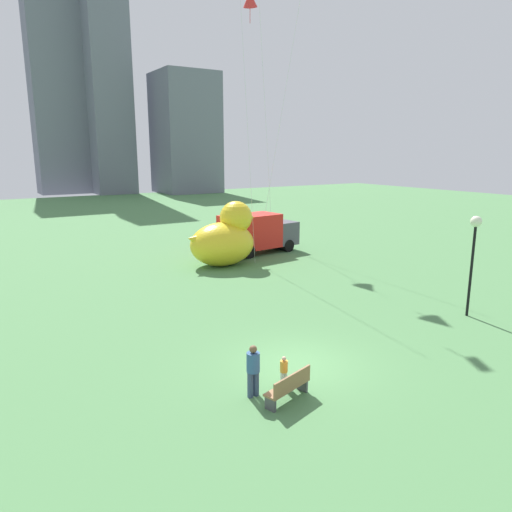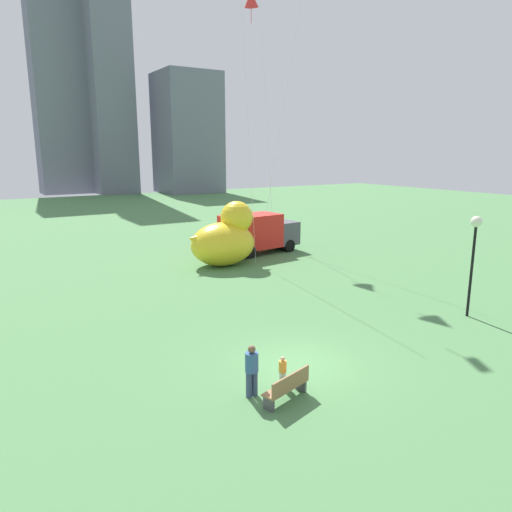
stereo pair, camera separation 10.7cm
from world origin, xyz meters
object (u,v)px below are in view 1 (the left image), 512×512
park_bench (289,386)px  person_child (284,370)px  giant_inflatable_duck (225,239)px  lamppost (474,239)px  box_truck (257,233)px  kite_red (250,0)px  person_adult (253,368)px

park_bench → person_child: bearing=64.7°
park_bench → giant_inflatable_duck: 17.46m
person_child → lamppost: 11.22m
box_truck → kite_red: bearing=63.5°
lamppost → giant_inflatable_duck: bearing=107.9°
person_child → kite_red: size_ratio=0.05×
park_bench → person_adult: size_ratio=1.07×
giant_inflatable_duck → lamppost: bearing=-72.1°
person_child → box_truck: size_ratio=0.16×
box_truck → kite_red: kite_red is taller
person_child → giant_inflatable_duck: bearing=68.1°
giant_inflatable_duck → kite_red: kite_red is taller
box_truck → giant_inflatable_duck: bearing=-151.6°
person_adult → giant_inflatable_duck: size_ratio=0.33×
lamppost → box_truck: bearing=93.0°
kite_red → lamppost: bearing=-94.7°
person_child → kite_red: (12.54, 22.58, 17.97)m
person_child → kite_red: kite_red is taller
park_bench → person_child: size_ratio=1.75×
giant_inflatable_duck → lamppost: size_ratio=1.10×
park_bench → box_truck: size_ratio=0.29×
person_child → box_truck: 20.01m
person_child → kite_red: 31.46m
box_truck → person_adult: bearing=-122.5°
giant_inflatable_duck → person_adult: bearing=-115.4°
giant_inflatable_duck → lamppost: lamppost is taller
park_bench → person_adult: person_adult is taller
park_bench → giant_inflatable_duck: size_ratio=0.35×
person_child → lamppost: (10.78, 0.99, 2.95)m
person_adult → box_truck: size_ratio=0.27×
park_bench → lamppost: lamppost is taller
person_child → lamppost: lamppost is taller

